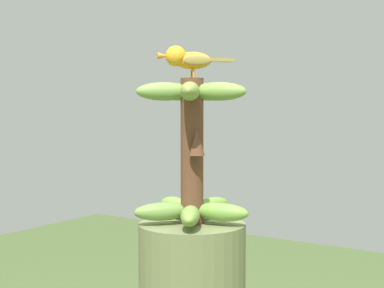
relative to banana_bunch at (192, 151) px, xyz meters
name	(u,v)px	position (x,y,z in m)	size (l,w,h in m)	color
banana_bunch	(192,151)	(0.00, 0.00, 0.00)	(0.27, 0.27, 0.34)	brown
perched_bird	(187,59)	(-0.02, -0.03, 0.21)	(0.14, 0.15, 0.08)	#C68933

